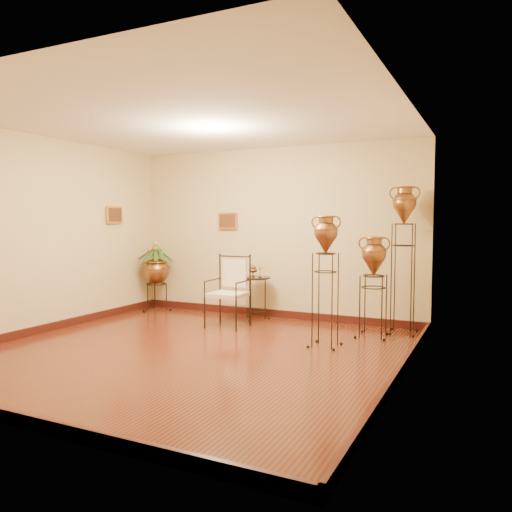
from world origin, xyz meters
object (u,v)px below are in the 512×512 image
at_px(amphora_tall, 403,258).
at_px(amphora_mid, 325,280).
at_px(planter_urn, 156,268).
at_px(side_table, 255,297).
at_px(armchair, 228,292).

relative_size(amphora_tall, amphora_mid, 1.25).
xyz_separation_m(planter_urn, side_table, (1.97, 0.00, -0.40)).
relative_size(amphora_mid, planter_urn, 1.23).
xyz_separation_m(amphora_tall, amphora_mid, (-0.76, -1.20, -0.22)).
height_order(planter_urn, side_table, planter_urn).
bearing_deg(amphora_tall, armchair, -163.90).
distance_m(amphora_tall, amphora_mid, 1.43).
bearing_deg(armchair, planter_urn, 157.73).
relative_size(planter_urn, side_table, 1.56).
relative_size(amphora_mid, armchair, 1.57).
relative_size(amphora_mid, side_table, 1.92).
xyz_separation_m(amphora_tall, armchair, (-2.44, -0.71, -0.54)).
bearing_deg(amphora_mid, armchair, 163.70).
bearing_deg(amphora_tall, planter_urn, 180.00).
bearing_deg(amphora_mid, amphora_tall, 57.73).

